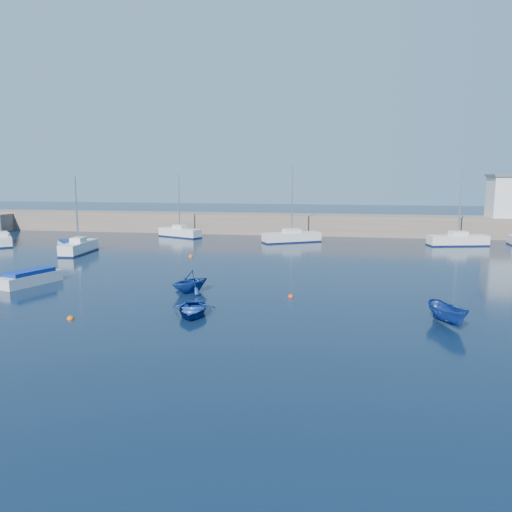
% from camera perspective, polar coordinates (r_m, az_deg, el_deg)
% --- Properties ---
extents(ground, '(220.00, 220.00, 0.00)m').
position_cam_1_polar(ground, '(22.76, -7.90, -11.39)').
color(ground, black).
rests_on(ground, ground).
extents(back_wall, '(96.00, 4.50, 2.60)m').
position_cam_1_polar(back_wall, '(66.93, 3.81, 3.66)').
color(back_wall, '#716256').
rests_on(back_wall, ground).
extents(sailboat_3, '(1.88, 5.79, 7.72)m').
position_cam_1_polar(sailboat_3, '(53.64, -19.60, 0.98)').
color(sailboat_3, silver).
rests_on(sailboat_3, ground).
extents(sailboat_4, '(5.56, 6.34, 8.65)m').
position_cam_1_polar(sailboat_4, '(63.66, -27.08, 1.69)').
color(sailboat_4, silver).
rests_on(sailboat_4, ground).
extents(sailboat_5, '(6.04, 3.95, 7.86)m').
position_cam_1_polar(sailboat_5, '(64.18, -8.70, 2.71)').
color(sailboat_5, silver).
rests_on(sailboat_5, ground).
extents(sailboat_6, '(6.94, 5.00, 9.01)m').
position_cam_1_polar(sailboat_6, '(58.94, 4.10, 2.20)').
color(sailboat_6, silver).
rests_on(sailboat_6, ground).
extents(sailboat_7, '(6.78, 3.23, 8.67)m').
position_cam_1_polar(sailboat_7, '(60.41, 22.06, 1.73)').
color(sailboat_7, silver).
rests_on(sailboat_7, ground).
extents(motorboat_1, '(2.98, 4.75, 1.10)m').
position_cam_1_polar(motorboat_1, '(40.02, -24.40, -2.26)').
color(motorboat_1, silver).
rests_on(motorboat_1, ground).
extents(motorboat_2, '(4.57, 4.73, 1.00)m').
position_cam_1_polar(motorboat_2, '(56.42, -20.37, 1.15)').
color(motorboat_2, silver).
rests_on(motorboat_2, ground).
extents(dinghy_center, '(2.94, 3.74, 0.70)m').
position_cam_1_polar(dinghy_center, '(29.00, -7.29, -6.04)').
color(dinghy_center, navy).
rests_on(dinghy_center, ground).
extents(dinghy_left, '(3.78, 3.87, 1.55)m').
position_cam_1_polar(dinghy_left, '(34.27, -7.57, -2.89)').
color(dinghy_left, navy).
rests_on(dinghy_left, ground).
extents(dinghy_right, '(2.24, 3.30, 1.19)m').
position_cam_1_polar(dinghy_right, '(28.74, 21.08, -6.25)').
color(dinghy_right, navy).
rests_on(dinghy_right, ground).
extents(buoy_0, '(0.40, 0.40, 0.40)m').
position_cam_1_polar(buoy_0, '(29.93, -20.44, -6.78)').
color(buoy_0, '#D1550B').
rests_on(buoy_0, ground).
extents(buoy_1, '(0.38, 0.38, 0.38)m').
position_cam_1_polar(buoy_1, '(33.00, 3.99, -4.70)').
color(buoy_1, red).
rests_on(buoy_1, ground).
extents(buoy_3, '(0.47, 0.47, 0.47)m').
position_cam_1_polar(buoy_3, '(48.85, -7.45, -0.10)').
color(buoy_3, '#D1550B').
rests_on(buoy_3, ground).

